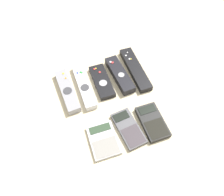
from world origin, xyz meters
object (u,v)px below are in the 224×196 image
calculator_1 (128,128)px  calculator_0 (104,140)px  remote_4 (135,69)px  remote_2 (102,81)px  remote_0 (67,91)px  remote_3 (120,75)px  remote_1 (84,86)px  calculator_2 (152,122)px

calculator_1 → calculator_0: bearing=-178.9°
remote_4 → remote_2: bearing=-174.4°
remote_2 → calculator_0: (-0.08, -0.22, -0.00)m
remote_0 → calculator_0: bearing=-77.3°
remote_4 → calculator_1: bearing=-117.5°
remote_3 → remote_2: bearing=179.7°
remote_1 → remote_2: bearing=-1.2°
calculator_0 → calculator_2: calculator_2 is taller
remote_3 → calculator_1: bearing=-107.2°
remote_1 → remote_4: same height
calculator_2 → calculator_0: bearing=-177.6°
remote_0 → remote_1: bearing=-1.0°
remote_0 → remote_1: remote_0 is taller
remote_0 → remote_4: 0.27m
remote_2 → calculator_1: bearing=-84.1°
remote_1 → calculator_0: 0.23m
remote_3 → remote_0: bearing=177.7°
calculator_2 → remote_4: bearing=81.4°
remote_0 → calculator_0: size_ratio=1.57×
remote_2 → remote_3: bearing=3.8°
calculator_2 → remote_0: bearing=137.8°
calculator_1 → remote_3: bearing=70.6°
remote_0 → remote_2: (0.13, -0.00, -0.00)m
remote_4 → calculator_1: size_ratio=1.55×
remote_0 → remote_3: size_ratio=1.07×
remote_3 → remote_4: size_ratio=0.81×
remote_4 → calculator_2: size_ratio=1.63×
remote_4 → calculator_2: remote_4 is taller
remote_2 → calculator_0: 0.23m
calculator_0 → remote_4: bearing=50.0°
remote_3 → calculator_0: size_ratio=1.47×
remote_1 → calculator_1: (0.08, -0.22, -0.00)m
remote_0 → calculator_2: 0.32m
remote_1 → calculator_2: (0.16, -0.23, -0.00)m
remote_2 → remote_4: bearing=5.5°
remote_1 → calculator_1: remote_1 is taller
remote_0 → remote_2: 0.13m
remote_1 → remote_4: (0.21, 0.00, -0.00)m
remote_0 → remote_1: 0.06m
calculator_0 → calculator_1: bearing=8.5°
calculator_1 → calculator_2: bearing=-9.6°
remote_1 → calculator_0: remote_1 is taller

